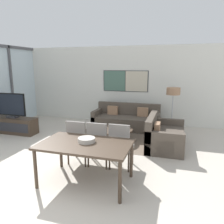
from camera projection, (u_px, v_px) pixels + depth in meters
ground_plane at (15, 209)px, 3.26m from camera, size 24.00×24.00×0.00m
wall_back at (116, 85)px, 8.15m from camera, size 8.07×0.09×2.80m
area_rug at (116, 141)px, 6.23m from camera, size 2.88×1.65×0.01m
tv_console at (13, 125)px, 6.92m from camera, size 1.55×0.46×0.50m
television at (12, 106)px, 6.79m from camera, size 0.98×0.20×0.78m
sofa_main at (127, 120)px, 7.47m from camera, size 2.20×0.92×0.83m
sofa_side at (163, 137)px, 5.74m from camera, size 0.92×1.52×0.83m
coffee_table at (116, 132)px, 6.17m from camera, size 0.97×0.97×0.35m
dining_table at (85, 147)px, 3.88m from camera, size 1.62×0.98×0.75m
dining_chair_left at (78, 140)px, 4.68m from camera, size 0.46×0.46×0.98m
dining_chair_centre at (99, 142)px, 4.56m from camera, size 0.46×0.46×0.98m
dining_chair_right at (120, 144)px, 4.45m from camera, size 0.46×0.46×0.98m
fruit_bowl at (87, 140)px, 3.92m from camera, size 0.31×0.31×0.08m
floor_lamp at (173, 94)px, 6.76m from camera, size 0.42×0.42×1.44m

